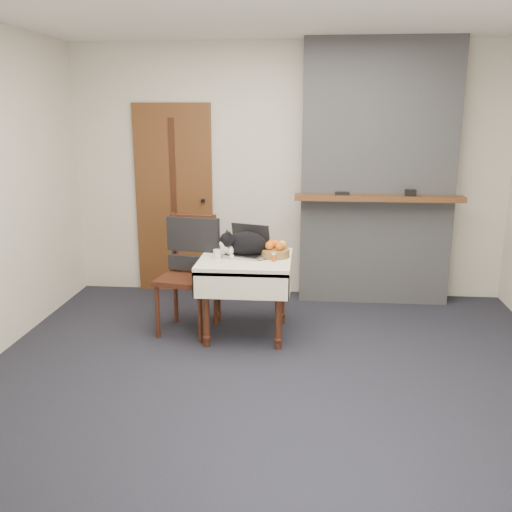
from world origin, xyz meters
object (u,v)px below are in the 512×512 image
(door, at_px, (174,200))
(chair, at_px, (190,257))
(pill_bottle, at_px, (274,257))
(fruit_basket, at_px, (275,250))
(laptop, at_px, (247,248))
(side_table, at_px, (246,270))
(cream_jar, at_px, (217,254))
(cat, at_px, (247,244))

(door, height_order, chair, door)
(pill_bottle, distance_m, fruit_basket, 0.16)
(laptop, xyz_separation_m, pill_bottle, (0.25, -0.20, -0.03))
(side_table, bearing_deg, cream_jar, -166.28)
(fruit_basket, relative_size, chair, 0.24)
(side_table, xyz_separation_m, laptop, (0.00, 0.09, 0.18))
(cream_jar, bearing_deg, door, 117.30)
(laptop, distance_m, fruit_basket, 0.25)
(laptop, height_order, cat, laptop)
(door, bearing_deg, laptop, -51.58)
(door, xyz_separation_m, cream_jar, (0.66, -1.28, -0.26))
(door, bearing_deg, side_table, -53.70)
(cat, bearing_deg, chair, 147.00)
(laptop, bearing_deg, cream_jar, -129.46)
(laptop, distance_m, cream_jar, 0.28)
(door, relative_size, fruit_basket, 8.17)
(cat, bearing_deg, side_table, -129.38)
(side_table, bearing_deg, laptop, 89.88)
(door, xyz_separation_m, fruit_basket, (1.15, -1.17, -0.24))
(side_table, relative_size, cat, 1.49)
(cream_jar, xyz_separation_m, pill_bottle, (0.48, -0.05, -0.00))
(door, height_order, side_table, door)
(pill_bottle, height_order, fruit_basket, fruit_basket)
(cat, height_order, cream_jar, cat)
(chair, bearing_deg, cream_jar, -22.22)
(fruit_basket, bearing_deg, door, 134.41)
(door, relative_size, side_table, 2.56)
(laptop, height_order, pill_bottle, laptop)
(pill_bottle, relative_size, fruit_basket, 0.30)
(cat, xyz_separation_m, chair, (-0.52, 0.07, -0.15))
(cream_jar, height_order, chair, chair)
(laptop, distance_m, cat, 0.07)
(laptop, bearing_deg, side_table, -71.57)
(side_table, height_order, pill_bottle, pill_bottle)
(side_table, xyz_separation_m, cat, (0.01, 0.04, 0.22))
(side_table, relative_size, pill_bottle, 10.75)
(fruit_basket, height_order, chair, chair)
(cat, height_order, chair, chair)
(door, distance_m, fruit_basket, 1.66)
(cat, relative_size, cream_jar, 6.70)
(side_table, height_order, fruit_basket, fruit_basket)
(cream_jar, bearing_deg, fruit_basket, 12.51)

